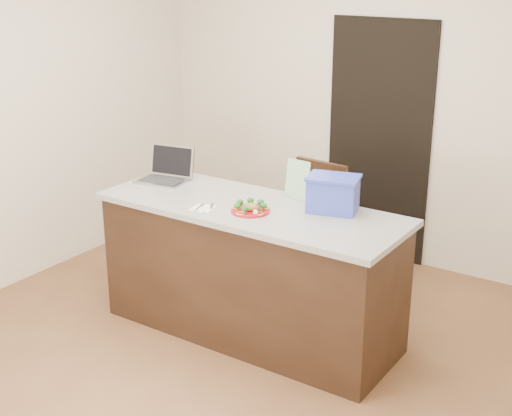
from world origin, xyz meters
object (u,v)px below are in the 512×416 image
Objects in this scene: plate at (250,210)px; chair at (313,220)px; laptop at (167,171)px; blue_box at (333,194)px; napkin at (203,208)px; island at (251,270)px; yogurt_bottle at (256,213)px.

plate is 0.98m from chair.
laptop is 1.31m from blue_box.
napkin is 0.83m from blue_box.
island is 8.30× the size of plate.
napkin is at bearing -135.94° from island.
blue_box is 0.90m from chair.
laptop is at bearing -134.89° from chair.
chair is at bearing 89.16° from island.
chair reaches higher than napkin.
laptop is 1.15m from chair.
laptop reaches higher than blue_box.
chair is (-0.48, 0.61, -0.47)m from blue_box.
laptop is at bearing 150.05° from napkin.
plate is at bearing -24.20° from laptop.
blue_box reaches higher than plate.
plate is 0.31m from napkin.
chair is at bearing 97.95° from yogurt_bottle.
yogurt_bottle is at bearing -76.11° from chair.
laptop is at bearing 168.12° from blue_box.
plate is 3.95× the size of yogurt_bottle.
chair is (0.23, 1.03, -0.35)m from napkin.
yogurt_bottle is 0.16× the size of laptop.
napkin is 0.70m from laptop.
laptop is (-0.97, 0.29, 0.04)m from yogurt_bottle.
laptop reaches higher than plate.
napkin is at bearing -164.52° from blue_box.
chair is at bearing 93.35° from plate.
chair reaches higher than island.
laptop is (-0.82, 0.13, 0.52)m from island.
plate is (0.07, -0.10, 0.47)m from island.
chair reaches higher than yogurt_bottle.
yogurt_bottle reaches higher than island.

